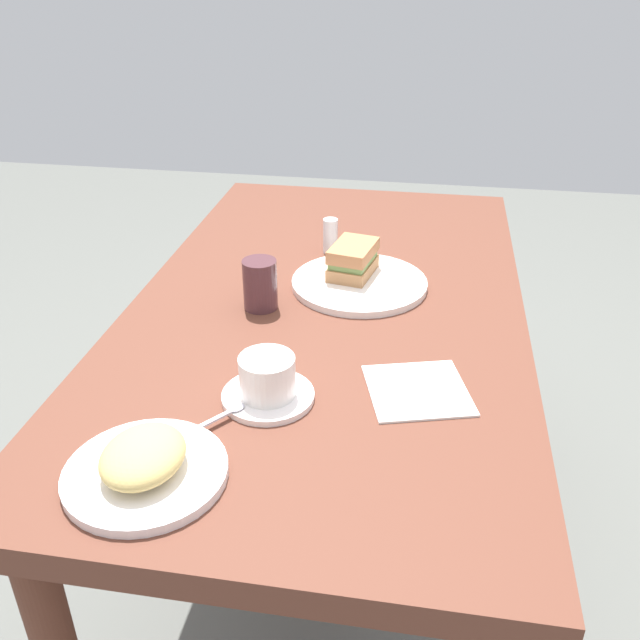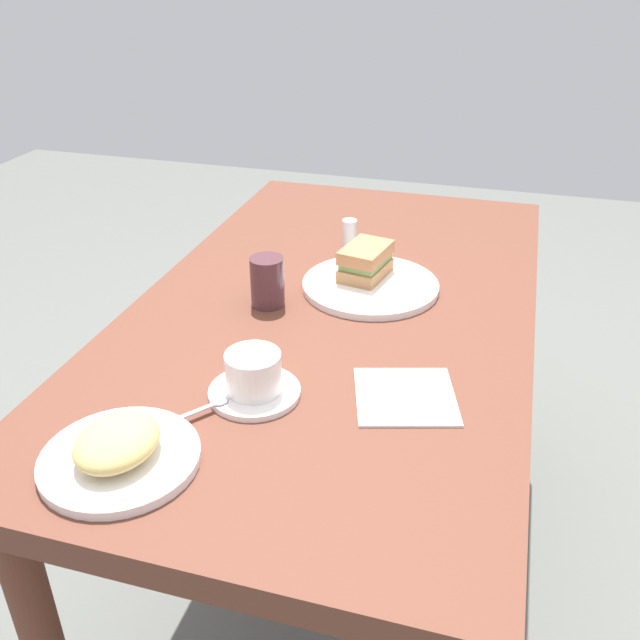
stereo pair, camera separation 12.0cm
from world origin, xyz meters
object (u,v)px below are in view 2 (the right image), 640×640
object	(u,v)px
sandwich_front	(366,261)
napkin	(405,396)
dining_table	(335,341)
sandwich_plate	(370,286)
side_plate	(120,459)
drinking_glass	(267,281)
spoon	(209,406)
coffee_cup	(253,371)
salt_shaker	(349,237)
coffee_saucer	(255,392)

from	to	relation	value
sandwich_front	napkin	xyz separation A→B (m)	(-0.37, -0.15, -0.04)
dining_table	sandwich_plate	bearing A→B (deg)	-36.47
side_plate	drinking_glass	bearing A→B (deg)	-4.16
sandwich_front	drinking_glass	world-z (taller)	drinking_glass
side_plate	spoon	bearing A→B (deg)	-27.18
spoon	napkin	distance (m)	0.30
coffee_cup	drinking_glass	xyz separation A→B (m)	(0.29, 0.08, 0.00)
spoon	drinking_glass	xyz separation A→B (m)	(0.35, 0.03, 0.04)
sandwich_front	drinking_glass	size ratio (longest dim) A/B	1.33
sandwich_front	coffee_cup	size ratio (longest dim) A/B	1.33
dining_table	drinking_glass	world-z (taller)	drinking_glass
napkin	dining_table	bearing A→B (deg)	33.73
sandwich_front	side_plate	xyz separation A→B (m)	(-0.63, 0.19, -0.04)
napkin	salt_shaker	xyz separation A→B (m)	(0.51, 0.21, 0.04)
dining_table	side_plate	bearing A→B (deg)	163.63
sandwich_front	napkin	size ratio (longest dim) A/B	0.85
sandwich_plate	side_plate	bearing A→B (deg)	160.87
napkin	drinking_glass	bearing A→B (deg)	53.02
spoon	napkin	size ratio (longest dim) A/B	0.57
side_plate	napkin	distance (m)	0.42
side_plate	dining_table	bearing A→B (deg)	-16.37
side_plate	napkin	xyz separation A→B (m)	(0.25, -0.34, -0.01)
drinking_glass	coffee_cup	bearing A→B (deg)	-164.34
spoon	napkin	xyz separation A→B (m)	(0.12, -0.27, -0.01)
coffee_saucer	coffee_cup	world-z (taller)	coffee_cup
coffee_cup	drinking_glass	world-z (taller)	drinking_glass
dining_table	sandwich_plate	size ratio (longest dim) A/B	4.96
dining_table	drinking_glass	size ratio (longest dim) A/B	14.01
sandwich_plate	side_plate	world-z (taller)	same
coffee_saucer	drinking_glass	xyz separation A→B (m)	(0.29, 0.08, 0.04)
sandwich_plate	drinking_glass	bearing A→B (deg)	124.25
napkin	salt_shaker	world-z (taller)	salt_shaker
salt_shaker	coffee_cup	bearing A→B (deg)	179.05
sandwich_front	drinking_glass	xyz separation A→B (m)	(-0.14, 0.16, 0.00)
sandwich_front	salt_shaker	world-z (taller)	sandwich_front
drinking_glass	sandwich_front	bearing A→B (deg)	-47.33
sandwich_front	coffee_saucer	distance (m)	0.44
side_plate	sandwich_front	bearing A→B (deg)	-16.97
napkin	drinking_glass	world-z (taller)	drinking_glass
coffee_saucer	drinking_glass	distance (m)	0.30
spoon	coffee_cup	bearing A→B (deg)	-36.33
coffee_saucer	side_plate	distance (m)	0.23
coffee_cup	salt_shaker	bearing A→B (deg)	-0.95
coffee_cup	napkin	size ratio (longest dim) A/B	0.64
coffee_cup	napkin	world-z (taller)	coffee_cup
sandwich_front	coffee_saucer	bearing A→B (deg)	170.13
coffee_saucer	salt_shaker	distance (m)	0.57
dining_table	sandwich_front	world-z (taller)	sandwich_front
sandwich_plate	coffee_cup	size ratio (longest dim) A/B	2.82
sandwich_plate	side_plate	distance (m)	0.63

